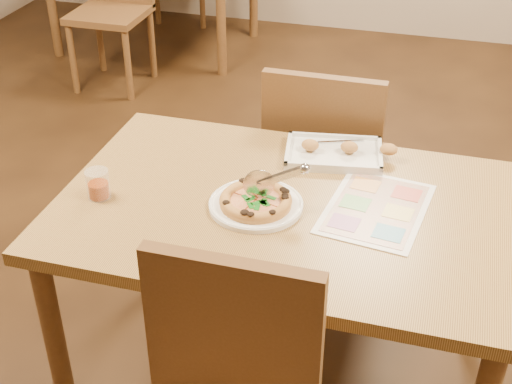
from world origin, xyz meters
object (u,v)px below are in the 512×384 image
(dining_table, at_px, (285,228))
(chair_far, at_px, (325,152))
(plate, at_px, (256,205))
(glass_tumbler, at_px, (98,186))
(appetizer_tray, at_px, (337,153))
(pizza, at_px, (256,201))
(menu, at_px, (376,208))
(pizza_cutter, at_px, (273,179))

(dining_table, distance_m, chair_far, 0.61)
(plate, xyz_separation_m, glass_tumbler, (-0.45, -0.07, 0.03))
(plate, relative_size, appetizer_tray, 0.74)
(dining_table, distance_m, appetizer_tray, 0.33)
(pizza, bearing_deg, menu, 15.50)
(dining_table, xyz_separation_m, chair_far, (-0.00, 0.60, -0.07))
(dining_table, relative_size, pizza, 6.33)
(appetizer_tray, bearing_deg, dining_table, -106.34)
(pizza, relative_size, appetizer_tray, 0.57)
(pizza, xyz_separation_m, pizza_cutter, (0.04, 0.03, 0.06))
(plate, distance_m, appetizer_tray, 0.38)
(dining_table, bearing_deg, appetizer_tray, 73.66)
(pizza, bearing_deg, chair_far, 83.20)
(plate, height_order, menu, plate)
(dining_table, distance_m, pizza, 0.14)
(chair_far, distance_m, glass_tumbler, 0.91)
(pizza_cutter, relative_size, menu, 0.46)
(appetizer_tray, bearing_deg, pizza, -115.43)
(dining_table, bearing_deg, menu, 10.25)
(chair_far, xyz_separation_m, pizza, (-0.08, -0.65, 0.18))
(dining_table, height_order, pizza_cutter, pizza_cutter)
(pizza_cutter, distance_m, appetizer_tray, 0.35)
(chair_far, bearing_deg, dining_table, 90.00)
(glass_tumbler, bearing_deg, chair_far, 53.41)
(pizza_cutter, bearing_deg, menu, -5.32)
(chair_far, xyz_separation_m, pizza_cutter, (-0.03, -0.62, 0.24))
(menu, bearing_deg, dining_table, -169.75)
(chair_far, relative_size, glass_tumbler, 5.51)
(dining_table, distance_m, menu, 0.27)
(dining_table, distance_m, pizza_cutter, 0.18)
(dining_table, xyz_separation_m, glass_tumbler, (-0.53, -0.11, 0.12))
(chair_far, relative_size, menu, 1.27)
(pizza_cutter, bearing_deg, chair_far, 68.88)
(dining_table, xyz_separation_m, pizza_cutter, (-0.03, -0.02, 0.17))
(dining_table, height_order, menu, menu)
(pizza, height_order, menu, pizza)
(chair_far, relative_size, pizza, 2.29)
(pizza, bearing_deg, dining_table, 30.58)
(chair_far, relative_size, plate, 1.76)
(dining_table, relative_size, plate, 4.87)
(dining_table, height_order, chair_far, chair_far)
(chair_far, distance_m, pizza, 0.68)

